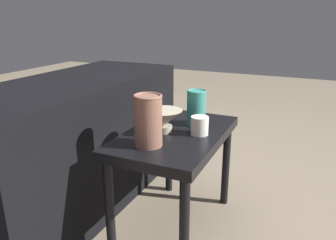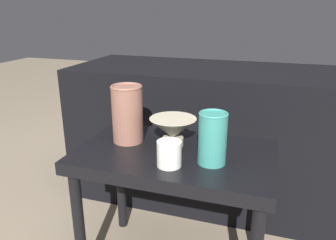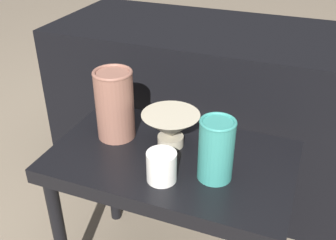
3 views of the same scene
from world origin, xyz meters
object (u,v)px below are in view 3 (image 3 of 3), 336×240
vase_colorful_right (216,149)px  cup (162,166)px  vase_textured_left (115,104)px  bowl (171,127)px

vase_colorful_right → cup: bearing=-153.5°
vase_colorful_right → cup: 0.13m
vase_textured_left → cup: vase_textured_left is taller
bowl → vase_textured_left: vase_textured_left is taller
cup → vase_colorful_right: bearing=26.5°
cup → vase_textured_left: bearing=144.8°
vase_colorful_right → bowl: bearing=148.9°
bowl → vase_textured_left: 0.16m
bowl → cup: bearing=-77.0°
vase_textured_left → cup: bearing=-35.2°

